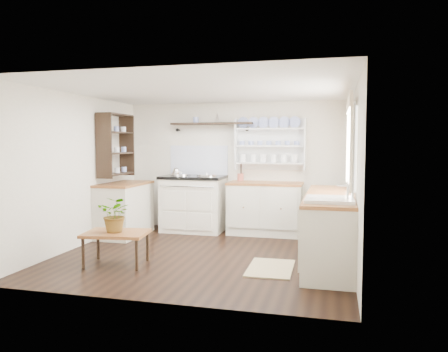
% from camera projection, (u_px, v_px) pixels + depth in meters
% --- Properties ---
extents(floor, '(4.00, 3.80, 0.01)m').
position_uv_depth(floor, '(205.00, 255.00, 6.16)').
color(floor, black).
rests_on(floor, ground).
extents(wall_back, '(4.00, 0.02, 2.30)m').
position_uv_depth(wall_back, '(235.00, 166.00, 7.91)').
color(wall_back, beige).
rests_on(wall_back, ground).
extents(wall_right, '(0.02, 3.80, 2.30)m').
position_uv_depth(wall_right, '(355.00, 176.00, 5.58)').
color(wall_right, beige).
rests_on(wall_right, ground).
extents(wall_left, '(0.02, 3.80, 2.30)m').
position_uv_depth(wall_left, '(78.00, 171.00, 6.56)').
color(wall_left, beige).
rests_on(wall_left, ground).
extents(ceiling, '(4.00, 3.80, 0.01)m').
position_uv_depth(ceiling, '(205.00, 90.00, 5.98)').
color(ceiling, white).
rests_on(ceiling, wall_back).
extents(window, '(0.08, 1.55, 1.22)m').
position_uv_depth(window, '(351.00, 144.00, 5.70)').
color(window, white).
rests_on(window, wall_right).
extents(aga_cooker, '(1.11, 0.77, 1.02)m').
position_uv_depth(aga_cooker, '(194.00, 203.00, 7.80)').
color(aga_cooker, white).
rests_on(aga_cooker, floor).
extents(back_cabinets, '(1.27, 0.63, 0.90)m').
position_uv_depth(back_cabinets, '(265.00, 208.00, 7.52)').
color(back_cabinets, beige).
rests_on(back_cabinets, floor).
extents(right_cabinets, '(0.62, 2.43, 0.90)m').
position_uv_depth(right_cabinets, '(330.00, 227.00, 5.80)').
color(right_cabinets, beige).
rests_on(right_cabinets, floor).
extents(belfast_sink, '(0.55, 0.60, 0.45)m').
position_uv_depth(belfast_sink, '(329.00, 210.00, 5.05)').
color(belfast_sink, white).
rests_on(belfast_sink, right_cabinets).
extents(left_cabinets, '(0.62, 1.13, 0.90)m').
position_uv_depth(left_cabinets, '(124.00, 209.00, 7.41)').
color(left_cabinets, beige).
rests_on(left_cabinets, floor).
extents(plate_rack, '(1.20, 0.22, 0.90)m').
position_uv_depth(plate_rack, '(271.00, 144.00, 7.68)').
color(plate_rack, white).
rests_on(plate_rack, wall_back).
extents(high_shelf, '(1.50, 0.29, 0.16)m').
position_uv_depth(high_shelf, '(212.00, 124.00, 7.83)').
color(high_shelf, black).
rests_on(high_shelf, wall_back).
extents(left_shelving, '(0.28, 0.80, 1.05)m').
position_uv_depth(left_shelving, '(116.00, 144.00, 7.36)').
color(left_shelving, black).
rests_on(left_shelving, wall_left).
extents(kettle, '(0.16, 0.16, 0.20)m').
position_uv_depth(kettle, '(176.00, 174.00, 7.72)').
color(kettle, silver).
rests_on(kettle, aga_cooker).
extents(utensil_crock, '(0.11, 0.11, 0.13)m').
position_uv_depth(utensil_crock, '(240.00, 177.00, 7.67)').
color(utensil_crock, '#AE5240').
rests_on(utensil_crock, back_cabinets).
extents(center_table, '(0.86, 0.66, 0.43)m').
position_uv_depth(center_table, '(116.00, 235.00, 5.62)').
color(center_table, brown).
rests_on(center_table, floor).
extents(potted_plant, '(0.42, 0.37, 0.46)m').
position_uv_depth(potted_plant, '(116.00, 214.00, 5.60)').
color(potted_plant, '#3F7233').
rests_on(potted_plant, center_table).
extents(floor_rug, '(0.56, 0.86, 0.02)m').
position_uv_depth(floor_rug, '(271.00, 268.00, 5.47)').
color(floor_rug, '#9D885B').
rests_on(floor_rug, floor).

